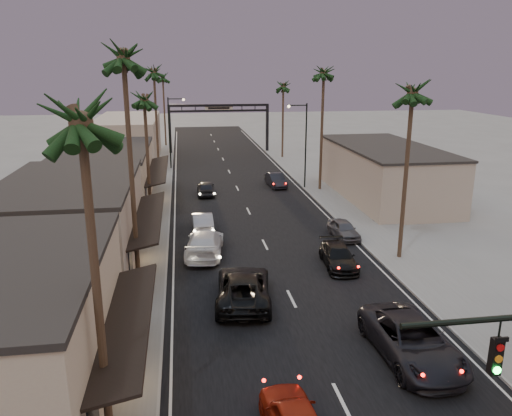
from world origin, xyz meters
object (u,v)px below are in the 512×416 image
object	(u,v)px
palm_ld	(154,69)
palm_rb	(324,69)
palm_la	(79,107)
curbside_near	(412,340)
palm_lb	(123,50)
streetlight_right	(303,139)
palm_ra	(413,86)
curbside_black	(338,257)
arch	(219,116)
palm_rc	(283,83)
palm_far	(163,75)
streetlight_left	(171,127)
oncoming_pickup	(243,287)
oncoming_silver	(202,222)
palm_lc	(144,94)

from	to	relation	value
palm_ld	palm_rb	xyz separation A→B (m)	(17.20, -11.00, 0.00)
palm_la	curbside_near	distance (m)	16.76
palm_lb	curbside_near	world-z (taller)	palm_lb
streetlight_right	palm_ra	size ratio (longest dim) A/B	0.68
palm_ld	curbside_black	bearing A→B (deg)	-68.33
arch	palm_la	bearing A→B (deg)	-98.03
palm_ra	palm_rc	bearing A→B (deg)	90.00
palm_lb	palm_far	distance (m)	56.03
palm_lb	palm_rc	bearing A→B (deg)	67.73
palm_lb	streetlight_left	bearing A→B (deg)	87.33
arch	palm_rc	world-z (taller)	palm_rc
palm_lb	palm_far	world-z (taller)	palm_lb
oncoming_pickup	palm_la	bearing A→B (deg)	66.83
palm_ld	oncoming_silver	size ratio (longest dim) A/B	3.22
streetlight_right	palm_ld	distance (m)	19.78
streetlight_right	palm_rb	distance (m)	7.35
oncoming_silver	palm_lb	bearing A→B (deg)	66.26
streetlight_left	curbside_black	distance (m)	36.76
palm_far	streetlight_left	bearing A→B (deg)	-86.05
palm_rb	palm_lc	bearing A→B (deg)	-155.06
palm_la	palm_rb	size ratio (longest dim) A/B	0.93
streetlight_left	palm_ld	distance (m)	7.88
arch	curbside_black	size ratio (longest dim) A/B	3.22
palm_rb	curbside_near	world-z (taller)	palm_rb
palm_la	palm_rc	bearing A→B (deg)	72.63
palm_ld	oncoming_pickup	xyz separation A→B (m)	(5.89, -35.93, -11.55)
palm_ld	curbside_near	bearing A→B (deg)	-73.56
palm_ld	palm_lc	bearing A→B (deg)	-90.00
streetlight_right	oncoming_silver	bearing A→B (deg)	-131.14
palm_lb	palm_far	size ratio (longest dim) A/B	1.15
oncoming_pickup	palm_lc	bearing A→B (deg)	-63.67
palm_la	palm_far	bearing A→B (deg)	89.75
arch	palm_la	world-z (taller)	palm_la
curbside_black	streetlight_right	bearing A→B (deg)	86.72
arch	palm_ld	world-z (taller)	palm_ld
arch	palm_lb	size ratio (longest dim) A/B	1.00
palm_ra	palm_lb	bearing A→B (deg)	-173.37
oncoming_silver	curbside_black	size ratio (longest dim) A/B	0.93
palm_lb	palm_rb	world-z (taller)	palm_lb
streetlight_left	palm_ra	bearing A→B (deg)	-65.46
palm_far	arch	bearing A→B (deg)	-43.95
arch	curbside_black	distance (m)	47.21
oncoming_pickup	curbside_near	distance (m)	9.44
oncoming_silver	arch	bearing A→B (deg)	-97.51
palm_lc	curbside_near	bearing A→B (deg)	-61.97
palm_ld	curbside_near	world-z (taller)	palm_ld
palm_lc	palm_ld	distance (m)	19.10
palm_lb	palm_rb	xyz separation A→B (m)	(17.20, 22.00, -0.97)
streetlight_left	palm_far	world-z (taller)	palm_far
oncoming_silver	curbside_near	world-z (taller)	curbside_near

